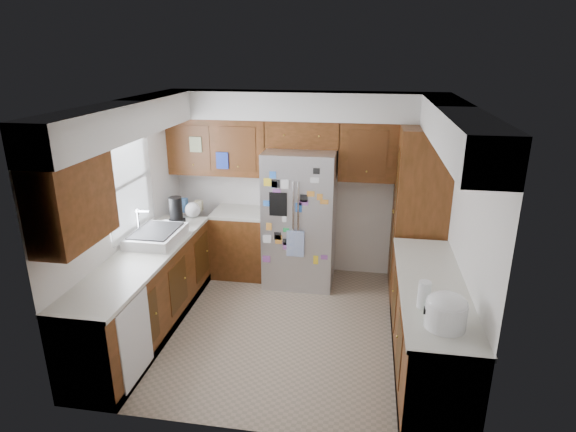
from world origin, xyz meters
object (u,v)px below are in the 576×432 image
object	(u,v)px
pantry	(419,213)
fridge	(300,218)
rice_cooker	(446,310)
paper_towel	(424,295)

from	to	relation	value
pantry	fridge	world-z (taller)	pantry
pantry	rice_cooker	bearing A→B (deg)	-90.01
fridge	paper_towel	distance (m)	2.54
rice_cooker	paper_towel	xyz separation A→B (m)	(-0.14, 0.29, -0.03)
paper_towel	fridge	bearing A→B (deg)	122.47
fridge	rice_cooker	xyz separation A→B (m)	(1.50, -2.43, 0.17)
rice_cooker	fridge	bearing A→B (deg)	121.73
fridge	paper_towel	bearing A→B (deg)	-57.53
pantry	rice_cooker	distance (m)	2.37
pantry	rice_cooker	xyz separation A→B (m)	(-0.00, -2.37, -0.01)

